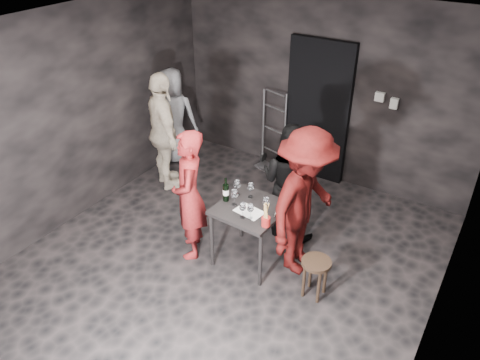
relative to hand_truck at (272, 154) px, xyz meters
The scene contains 27 objects.
floor 2.40m from the hand_truck, 74.16° to the right, with size 4.50×5.00×0.02m, color black.
ceiling 3.44m from the hand_truck, 74.16° to the right, with size 4.50×5.00×0.02m, color silver.
wall_back 1.32m from the hand_truck, 16.83° to the left, with size 4.50×0.04×2.70m, color black.
wall_front 4.98m from the hand_truck, 82.25° to the right, with size 4.50×0.04×2.70m, color black.
wall_left 3.02m from the hand_truck, 124.74° to the right, with size 0.04×5.00×2.70m, color black.
wall_right 3.87m from the hand_truck, 38.41° to the right, with size 0.04×5.00×2.70m, color black.
doorway 1.06m from the hand_truck, 11.90° to the left, with size 0.95×0.10×2.10m, color black.
wallbox_upper 1.94m from the hand_truck, ahead, with size 0.12×0.06×0.12m, color #B7B7B2.
wallbox_lower 2.07m from the hand_truck, ahead, with size 0.10×0.06×0.14m, color #B7B7B2.
hand_truck is the anchor object (origin of this frame).
tasting_table 2.30m from the hand_truck, 67.76° to the right, with size 0.72×0.72×0.75m.
stool 2.83m from the hand_truck, 51.88° to the right, with size 0.32×0.32×0.47m.
server_red 2.42m from the hand_truck, 85.57° to the right, with size 0.63×0.41×1.72m, color #A32123.
woman_black 1.78m from the hand_truck, 54.88° to the right, with size 0.75×0.41×1.54m, color black.
man_maroon 2.48m from the hand_truck, 53.07° to the right, with size 1.34×0.62×2.07m, color #420A09.
bystander_cream 1.84m from the hand_truck, 128.93° to the right, with size 1.18×0.56×2.01m, color #F6E1C4.
bystander_grey 1.67m from the hand_truck, 156.48° to the right, with size 0.77×0.42×1.57m, color gray.
tasting_mat 2.40m from the hand_truck, 67.80° to the right, with size 0.31×0.21×0.00m, color white.
wine_glass_a 2.33m from the hand_truck, 72.47° to the right, with size 0.08×0.08×0.22m, color white, non-canonical shape.
wine_glass_b 2.13m from the hand_truck, 73.15° to the right, with size 0.08×0.08×0.21m, color white, non-canonical shape.
wine_glass_c 2.14m from the hand_truck, 68.62° to the right, with size 0.08×0.08×0.20m, color white, non-canonical shape.
wine_glass_d 2.54m from the hand_truck, 69.04° to the right, with size 0.08×0.08×0.20m, color white, non-canonical shape.
wine_glass_e 2.54m from the hand_truck, 67.08° to the right, with size 0.07×0.07×0.20m, color white, non-canonical shape.
wine_glass_f 2.40m from the hand_truck, 63.41° to the right, with size 0.07×0.07×0.19m, color white, non-canonical shape.
wine_bottle 2.28m from the hand_truck, 75.59° to the right, with size 0.07×0.07×0.29m.
breadstick_cup 2.65m from the hand_truck, 63.09° to the right, with size 0.10×0.10×0.30m.
reserved_card 2.43m from the hand_truck, 60.45° to the right, with size 0.07×0.11×0.09m, color white, non-canonical shape.
Camera 1 is at (2.38, -3.50, 3.75)m, focal length 35.00 mm.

